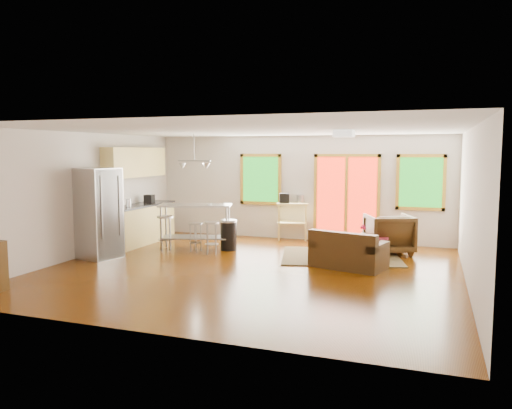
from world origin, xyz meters
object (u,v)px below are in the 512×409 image
(rug, at_px, (340,256))
(refrigerator, at_px, (98,213))
(loveseat, at_px, (348,253))
(island, at_px, (195,218))
(coffee_table, at_px, (358,240))
(ottoman, at_px, (335,242))
(kitchen_cart, at_px, (291,208))
(armchair, at_px, (389,232))

(rug, bearing_deg, refrigerator, -159.73)
(loveseat, bearing_deg, island, -176.08)
(coffee_table, relative_size, refrigerator, 0.55)
(ottoman, xyz_separation_m, island, (-3.01, -0.94, 0.51))
(coffee_table, relative_size, ottoman, 1.83)
(coffee_table, relative_size, kitchen_cart, 0.88)
(rug, height_order, coffee_table, coffee_table)
(rug, relative_size, island, 1.40)
(kitchen_cart, bearing_deg, island, -132.71)
(armchair, relative_size, kitchen_cart, 0.81)
(refrigerator, bearing_deg, loveseat, 22.45)
(rug, bearing_deg, kitchen_cart, 133.07)
(armchair, bearing_deg, kitchen_cart, -42.80)
(loveseat, distance_m, ottoman, 1.74)
(refrigerator, xyz_separation_m, kitchen_cart, (3.19, 3.39, -0.13))
(armchair, distance_m, kitchen_cart, 2.64)
(rug, relative_size, coffee_table, 2.34)
(island, bearing_deg, coffee_table, 7.99)
(refrigerator, height_order, kitchen_cart, refrigerator)
(loveseat, distance_m, kitchen_cart, 3.20)
(armchair, bearing_deg, coffee_table, 14.33)
(rug, height_order, refrigerator, refrigerator)
(armchair, relative_size, refrigerator, 0.51)
(coffee_table, relative_size, armchair, 1.09)
(rug, distance_m, refrigerator, 5.12)
(loveseat, relative_size, ottoman, 2.66)
(coffee_table, height_order, refrigerator, refrigerator)
(rug, distance_m, loveseat, 1.01)
(rug, bearing_deg, armchair, 38.00)
(coffee_table, bearing_deg, armchair, 36.43)
(armchair, height_order, refrigerator, refrigerator)
(rug, relative_size, kitchen_cart, 2.06)
(coffee_table, bearing_deg, kitchen_cart, 143.81)
(kitchen_cart, bearing_deg, coffee_table, -36.19)
(loveseat, relative_size, refrigerator, 0.80)
(armchair, distance_m, ottoman, 1.20)
(rug, bearing_deg, coffee_table, 40.67)
(kitchen_cart, bearing_deg, armchair, -20.70)
(rug, bearing_deg, island, -176.09)
(rug, distance_m, kitchen_cart, 2.39)
(rug, height_order, loveseat, loveseat)
(rug, relative_size, loveseat, 1.61)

